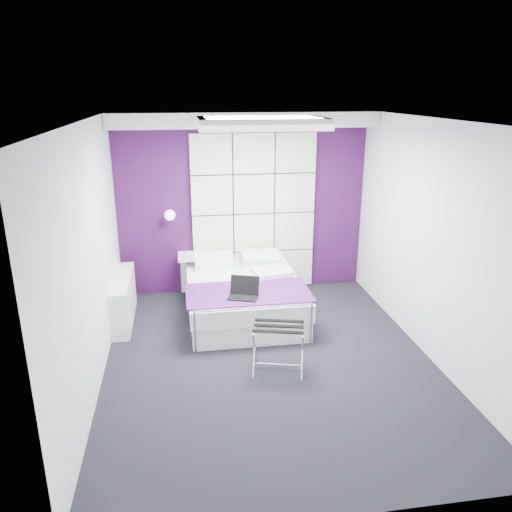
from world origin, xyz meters
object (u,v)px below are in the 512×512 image
(radiator, at_px, (123,299))
(laptop, at_px, (243,292))
(wall_lamp, at_px, (170,214))
(nightstand, at_px, (195,256))
(bed, at_px, (244,296))
(luggage_rack, at_px, (278,348))

(radiator, distance_m, laptop, 1.64)
(wall_lamp, xyz_separation_m, nightstand, (0.33, -0.04, -0.61))
(wall_lamp, bearing_deg, nightstand, -6.91)
(wall_lamp, distance_m, radiator, 1.35)
(bed, xyz_separation_m, luggage_rack, (0.19, -1.41, -0.01))
(bed, height_order, luggage_rack, bed)
(radiator, bearing_deg, laptop, -23.51)
(radiator, bearing_deg, luggage_rack, -40.42)
(nightstand, distance_m, laptop, 1.46)
(nightstand, bearing_deg, radiator, -143.42)
(wall_lamp, relative_size, laptop, 0.43)
(nightstand, height_order, laptop, laptop)
(radiator, distance_m, bed, 1.57)
(wall_lamp, relative_size, bed, 0.08)
(bed, bearing_deg, radiator, 177.11)
(radiator, height_order, laptop, laptop)
(radiator, bearing_deg, bed, -2.89)
(bed, bearing_deg, luggage_rack, -82.42)
(radiator, distance_m, luggage_rack, 2.30)
(bed, relative_size, luggage_rack, 3.45)
(nightstand, bearing_deg, laptop, -69.55)
(laptop, bearing_deg, radiator, 176.01)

